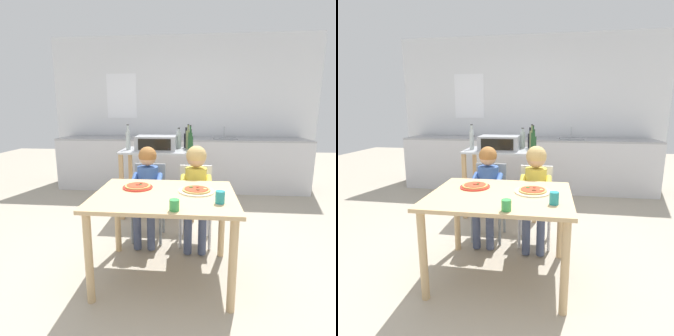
{
  "view_description": "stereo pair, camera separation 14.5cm",
  "coord_description": "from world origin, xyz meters",
  "views": [
    {
      "loc": [
        0.23,
        -2.12,
        1.41
      ],
      "look_at": [
        0.0,
        0.3,
        0.89
      ],
      "focal_mm": 29.26,
      "sensor_mm": 36.0,
      "label": 1
    },
    {
      "loc": [
        0.37,
        -2.1,
        1.41
      ],
      "look_at": [
        0.0,
        0.3,
        0.89
      ],
      "focal_mm": 29.26,
      "sensor_mm": 36.0,
      "label": 2
    }
  ],
  "objects": [
    {
      "name": "drinking_cup_green",
      "position": [
        0.11,
        -0.37,
        0.78
      ],
      "size": [
        0.07,
        0.07,
        0.08
      ],
      "primitive_type": "cylinder",
      "color": "green",
      "rests_on": "dining_table"
    },
    {
      "name": "dining_table",
      "position": [
        0.0,
        0.0,
        0.63
      ],
      "size": [
        1.14,
        0.88,
        0.74
      ],
      "color": "tan",
      "rests_on": "ground"
    },
    {
      "name": "dining_chair_right",
      "position": [
        0.26,
        0.7,
        0.48
      ],
      "size": [
        0.36,
        0.36,
        0.81
      ],
      "color": "silver",
      "rests_on": "ground"
    },
    {
      "name": "child_in_yellow_shirt",
      "position": [
        0.26,
        0.58,
        0.69
      ],
      "size": [
        0.32,
        0.42,
        1.03
      ],
      "color": "#424C6B",
      "rests_on": "ground"
    },
    {
      "name": "kitchen_counter",
      "position": [
        0.0,
        2.7,
        0.46
      ],
      "size": [
        4.34,
        0.6,
        1.11
      ],
      "color": "silver",
      "rests_on": "ground"
    },
    {
      "name": "bottle_clear_vinegar",
      "position": [
        0.19,
        1.44,
        0.99
      ],
      "size": [
        0.07,
        0.07,
        0.27
      ],
      "color": "#1E4723",
      "rests_on": "kitchen_island_cart"
    },
    {
      "name": "drinking_cup_teal",
      "position": [
        0.43,
        -0.19,
        0.79
      ],
      "size": [
        0.07,
        0.07,
        0.09
      ],
      "primitive_type": "cylinder",
      "color": "teal",
      "rests_on": "dining_table"
    },
    {
      "name": "bottle_brown_beer",
      "position": [
        0.02,
        1.62,
        1.01
      ],
      "size": [
        0.07,
        0.07,
        0.28
      ],
      "color": "#ADB7B2",
      "rests_on": "kitchen_island_cart"
    },
    {
      "name": "bottle_slim_sauce",
      "position": [
        0.15,
        1.56,
        1.02
      ],
      "size": [
        0.06,
        0.06,
        0.33
      ],
      "color": "olive",
      "rests_on": "kitchen_island_cart"
    },
    {
      "name": "pizza_plate_cream",
      "position": [
        0.26,
        0.08,
        0.75
      ],
      "size": [
        0.3,
        0.3,
        0.03
      ],
      "color": "beige",
      "rests_on": "dining_table"
    },
    {
      "name": "bottle_dark_olive_oil",
      "position": [
        0.18,
        1.29,
        1.02
      ],
      "size": [
        0.05,
        0.05,
        0.33
      ],
      "color": "#1E4723",
      "rests_on": "kitchen_island_cart"
    },
    {
      "name": "toaster_oven",
      "position": [
        -0.26,
        1.42,
        0.98
      ],
      "size": [
        0.52,
        0.35,
        0.18
      ],
      "color": "#999BA0",
      "rests_on": "kitchen_island_cart"
    },
    {
      "name": "back_wall_tiled",
      "position": [
        -0.0,
        3.11,
        1.35
      ],
      "size": [
        4.83,
        0.13,
        2.7
      ],
      "color": "silver",
      "rests_on": "ground"
    },
    {
      "name": "bottle_squat_spirits",
      "position": [
        0.12,
        1.67,
        1.0
      ],
      "size": [
        0.06,
        0.06,
        0.28
      ],
      "color": "black",
      "rests_on": "kitchen_island_cart"
    },
    {
      "name": "child_in_blue_striped_shirt",
      "position": [
        -0.25,
        0.62,
        0.66
      ],
      "size": [
        0.32,
        0.42,
        1.01
      ],
      "color": "#424C6B",
      "rests_on": "ground"
    },
    {
      "name": "bottle_tall_green_wine",
      "position": [
        -0.63,
        1.41,
        1.02
      ],
      "size": [
        0.06,
        0.06,
        0.33
      ],
      "color": "#ADB7B2",
      "rests_on": "kitchen_island_cart"
    },
    {
      "name": "ground_plane",
      "position": [
        0.0,
        1.22,
        0.0
      ],
      "size": [
        12.18,
        12.18,
        0.0
      ],
      "primitive_type": "plane",
      "color": "#A89E8C"
    },
    {
      "name": "pizza_plate_red_rimmed",
      "position": [
        -0.25,
        0.15,
        0.75
      ],
      "size": [
        0.26,
        0.26,
        0.03
      ],
      "color": "red",
      "rests_on": "dining_table"
    },
    {
      "name": "kitchen_island_cart",
      "position": [
        -0.23,
        1.44,
        0.59
      ],
      "size": [
        0.99,
        0.59,
        0.89
      ],
      "color": "#B7BABF",
      "rests_on": "ground"
    },
    {
      "name": "dining_chair_left",
      "position": [
        -0.25,
        0.74,
        0.48
      ],
      "size": [
        0.36,
        0.36,
        0.81
      ],
      "color": "gray",
      "rests_on": "ground"
    }
  ]
}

